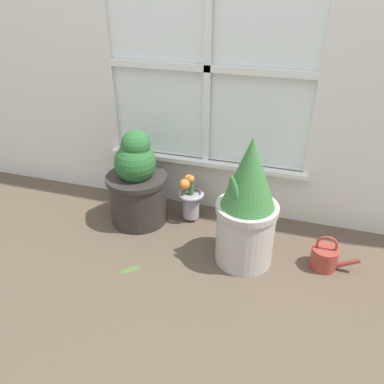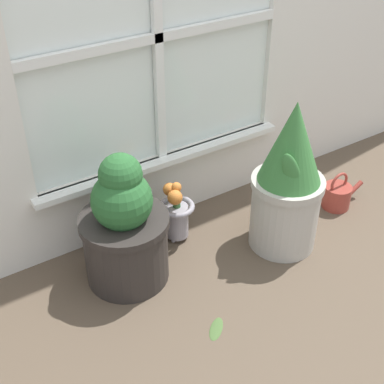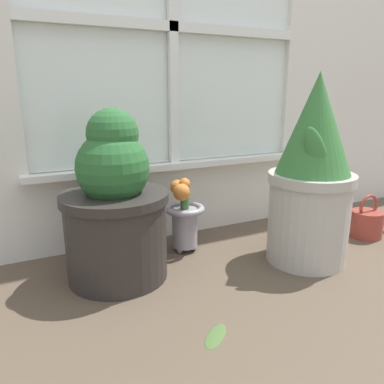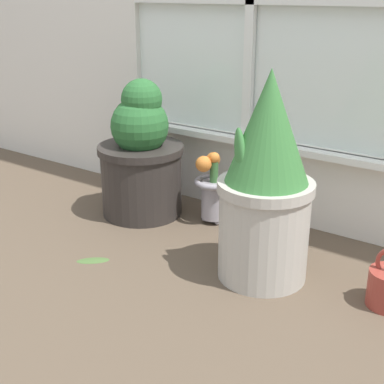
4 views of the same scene
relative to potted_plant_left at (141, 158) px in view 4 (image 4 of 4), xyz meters
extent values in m
plane|color=brown|center=(0.32, -0.38, -0.23)|extent=(10.00, 10.00, 0.00)
cube|color=silver|center=(0.32, 0.28, -0.07)|extent=(1.09, 0.05, 0.31)
cube|color=white|center=(0.32, 0.24, 0.07)|extent=(1.15, 0.06, 0.02)
cylinder|color=#2D2826|center=(0.00, 0.00, -0.09)|extent=(0.32, 0.32, 0.28)
cylinder|color=#2D2826|center=(0.00, 0.00, 0.04)|extent=(0.34, 0.34, 0.03)
cylinder|color=#38281E|center=(0.00, 0.00, 0.05)|extent=(0.29, 0.29, 0.01)
sphere|color=#28602D|center=(0.00, 0.00, 0.13)|extent=(0.22, 0.22, 0.22)
sphere|color=#28602D|center=(0.01, 0.01, 0.23)|extent=(0.16, 0.16, 0.16)
ellipsoid|color=#28602D|center=(-0.02, 0.06, 0.12)|extent=(0.12, 0.06, 0.13)
cylinder|color=#B7B2A8|center=(0.64, -0.17, -0.07)|extent=(0.28, 0.28, 0.32)
cylinder|color=#B7B2A8|center=(0.64, -0.17, 0.07)|extent=(0.29, 0.29, 0.03)
cylinder|color=#38281E|center=(0.64, -0.17, 0.08)|extent=(0.26, 0.26, 0.01)
cone|color=#387538|center=(0.64, -0.17, 0.25)|extent=(0.25, 0.25, 0.33)
ellipsoid|color=#387538|center=(0.59, -0.24, 0.17)|extent=(0.11, 0.10, 0.18)
sphere|color=#99939E|center=(0.28, 0.13, -0.22)|extent=(0.02, 0.02, 0.02)
sphere|color=#99939E|center=(0.25, 0.07, -0.22)|extent=(0.02, 0.02, 0.02)
sphere|color=#99939E|center=(0.31, 0.07, -0.22)|extent=(0.02, 0.02, 0.02)
cylinder|color=#99939E|center=(0.28, 0.09, -0.14)|extent=(0.10, 0.10, 0.15)
torus|color=#99939E|center=(0.28, 0.09, -0.07)|extent=(0.15, 0.15, 0.02)
cylinder|color=#386633|center=(0.28, 0.09, -0.03)|extent=(0.03, 0.03, 0.08)
sphere|color=orange|center=(0.28, 0.09, 0.03)|extent=(0.04, 0.04, 0.04)
sphere|color=orange|center=(0.26, 0.11, 0.01)|extent=(0.05, 0.05, 0.05)
sphere|color=orange|center=(0.26, 0.06, 0.01)|extent=(0.06, 0.06, 0.06)
ellipsoid|color=#476633|center=(0.13, -0.41, -0.23)|extent=(0.11, 0.11, 0.01)
camera|label=1|loc=(0.83, -1.64, 1.00)|focal=35.00mm
camera|label=2|loc=(-0.64, -1.44, 1.24)|focal=50.00mm
camera|label=3|loc=(-0.28, -1.11, 0.36)|focal=35.00mm
camera|label=4|loc=(1.33, -1.53, 0.62)|focal=50.00mm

